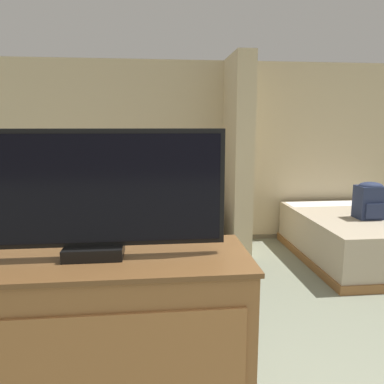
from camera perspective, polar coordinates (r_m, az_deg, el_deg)
The scene contains 10 objects.
wall_back at distance 5.53m, azimuth 3.73°, elevation 5.84°, with size 7.05×0.16×2.60m.
wall_partition_pillar at distance 5.09m, azimuth 6.93°, elevation 5.49°, with size 0.24×0.87×2.60m.
couch at distance 5.16m, azimuth -8.62°, elevation -5.66°, with size 2.09×0.84×0.85m.
coffee_table at distance 4.20m, azimuth -8.02°, elevation -8.99°, with size 0.58×0.54×0.39m.
side_table at distance 5.34m, azimuth -22.57°, elevation -4.04°, with size 0.50×0.50×0.55m.
table_lamp at distance 5.27m, azimuth -22.84°, elevation -0.16°, with size 0.31×0.31×0.41m.
tv_dresser at distance 1.90m, azimuth -13.77°, elevation -26.33°, with size 1.30×0.50×1.16m.
tv at distance 1.56m, azimuth -15.07°, elevation -0.19°, with size 1.08×0.16×0.53m.
bed at distance 5.29m, azimuth 24.32°, elevation -6.23°, with size 1.55×1.96×0.58m.
backpack at distance 5.02m, azimuth 25.44°, elevation -1.06°, with size 0.31×0.27×0.45m.
Camera 1 is at (-0.94, -1.03, 1.70)m, focal length 35.00 mm.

